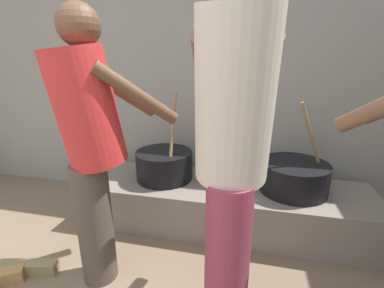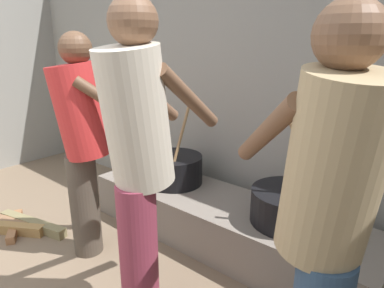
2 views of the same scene
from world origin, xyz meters
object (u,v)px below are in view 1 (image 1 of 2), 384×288
object	(u,v)px
cook_in_cream_shirt	(232,143)
cook_in_red_shirt	(91,140)
cooking_pot_main	(293,177)
cooking_pot_secondary	(164,165)

from	to	relation	value
cook_in_cream_shirt	cook_in_red_shirt	xyz separation A→B (m)	(-0.75, 0.17, -0.09)
cook_in_red_shirt	cooking_pot_main	bearing A→B (deg)	31.79
cooking_pot_main	cook_in_cream_shirt	distance (m)	1.10
cooking_pot_secondary	cook_in_red_shirt	size ratio (longest dim) A/B	0.45
cooking_pot_secondary	cook_in_cream_shirt	bearing A→B (deg)	-56.25
cook_in_cream_shirt	cook_in_red_shirt	distance (m)	0.78
cooking_pot_main	cook_in_red_shirt	distance (m)	1.42
cooking_pot_secondary	cooking_pot_main	bearing A→B (deg)	0.00
cooking_pot_main	cooking_pot_secondary	size ratio (longest dim) A/B	0.98
cooking_pot_secondary	cook_in_red_shirt	bearing A→B (deg)	-102.29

